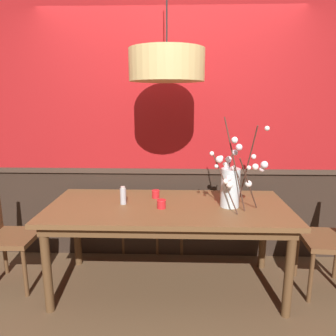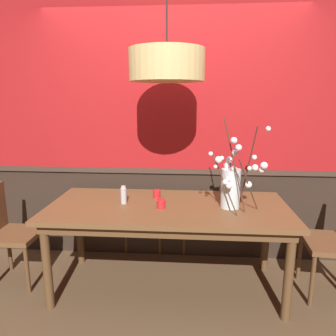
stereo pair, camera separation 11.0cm
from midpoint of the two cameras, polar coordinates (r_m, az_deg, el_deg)
The scene contains 11 objects.
ground_plane at distance 3.05m, azimuth -1.10°, elevation -20.54°, with size 24.00×24.00×0.00m, color brown.
back_wall at distance 3.21m, azimuth -0.61°, elevation 8.55°, with size 4.47×0.14×2.90m.
dining_table at distance 2.73m, azimuth -1.16°, elevation -8.33°, with size 2.04×0.92×0.77m.
chair_head_west_end at distance 3.22m, azimuth -28.58°, elevation -10.09°, with size 0.43×0.42×0.90m.
chair_far_side_right at distance 3.60m, azimuth 4.23°, elevation -5.93°, with size 0.46×0.44×0.94m.
chair_far_side_left at distance 3.63m, azimuth -5.50°, elevation -6.09°, with size 0.43×0.44×0.90m.
vase_with_blossoms at distance 2.65m, azimuth 10.24°, elevation -3.03°, with size 0.50×0.41×0.75m.
candle_holder_nearer_center at distance 2.89m, azimuth -3.33°, elevation -4.70°, with size 0.07×0.07×0.07m.
candle_holder_nearer_edge at distance 2.62m, azimuth -2.40°, elevation -6.51°, with size 0.08×0.08×0.07m.
condiment_bottle at distance 2.75m, azimuth -9.25°, elevation -4.98°, with size 0.05×0.05×0.16m.
pendant_lamp at distance 2.58m, azimuth -1.50°, elevation 18.07°, with size 0.59×0.59×1.11m.
Camera 1 is at (0.08, -2.56, 1.66)m, focal length 33.73 mm.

